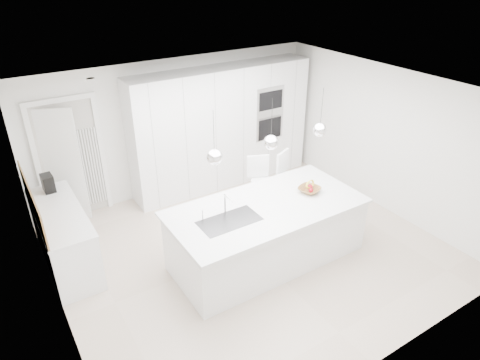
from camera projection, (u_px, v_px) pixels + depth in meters
floor at (250, 250)px, 6.67m from camera, size 5.50×5.50×0.00m
wall_back at (177, 126)px, 7.95m from camera, size 5.50×0.00×5.50m
wall_left at (47, 241)px, 4.78m from camera, size 0.00×5.00×5.00m
ceiling at (252, 93)px, 5.50m from camera, size 5.50×5.50×0.00m
tall_cabinets at (222, 128)px, 8.15m from camera, size 3.60×0.60×2.30m
oven_stack at (270, 114)px, 8.25m from camera, size 0.62×0.04×1.05m
doorway_frame at (71, 162)px, 7.11m from camera, size 1.11×0.08×2.13m
hallway_door at (56, 168)px, 6.96m from camera, size 0.76×0.38×2.00m
radiator at (93, 167)px, 7.33m from camera, size 0.32×0.04×1.40m
left_base_cabinets at (65, 239)px, 6.20m from camera, size 0.60×1.80×0.86m
left_worktop at (58, 212)px, 5.99m from camera, size 0.62×1.82×0.04m
oak_backsplash at (32, 201)px, 5.73m from camera, size 0.02×1.80×0.50m
island_base at (268, 235)px, 6.29m from camera, size 2.80×1.20×0.86m
island_worktop at (266, 207)px, 6.12m from camera, size 2.84×1.40×0.04m
island_sink at (230, 226)px, 5.80m from camera, size 0.84×0.44×0.18m
island_tap at (225, 204)px, 5.87m from camera, size 0.02×0.02×0.30m
pendant_left at (214, 157)px, 5.20m from camera, size 0.20×0.20×0.20m
pendant_mid at (271, 142)px, 5.60m from camera, size 0.20×0.20×0.20m
pendant_right at (320, 130)px, 6.00m from camera, size 0.20×0.20×0.20m
fruit_bowl at (309, 190)px, 6.44m from camera, size 0.41×0.41×0.08m
espresso_machine at (48, 183)px, 6.44m from camera, size 0.17×0.25×0.26m
bar_stool_left at (262, 191)px, 7.13m from camera, size 0.57×0.65×1.17m
bar_stool_right at (287, 186)px, 7.28m from camera, size 0.57×0.65×1.16m
apple_a at (310, 187)px, 6.47m from camera, size 0.08×0.08×0.08m
apple_b at (310, 187)px, 6.44m from camera, size 0.09×0.09×0.09m
apple_c at (311, 190)px, 6.38m from camera, size 0.07×0.07×0.07m
banana_bunch at (310, 184)px, 6.43m from camera, size 0.25×0.18×0.22m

